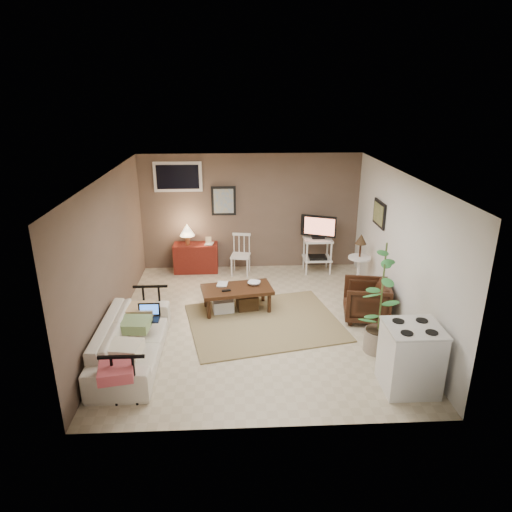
{
  "coord_description": "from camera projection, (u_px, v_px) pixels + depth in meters",
  "views": [
    {
      "loc": [
        -0.35,
        -6.65,
        3.58
      ],
      "look_at": [
        0.0,
        0.35,
        1.02
      ],
      "focal_mm": 32.0,
      "sensor_mm": 36.0,
      "label": 1
    }
  ],
  "objects": [
    {
      "name": "rug",
      "position": [
        264.0,
        322.0,
        7.44
      ],
      "size": [
        2.72,
        2.35,
        0.02
      ],
      "primitive_type": "cube",
      "rotation": [
        0.0,
        0.0,
        0.21
      ],
      "color": "#8F7C53",
      "rests_on": "floor"
    },
    {
      "name": "tv_stand",
      "position": [
        318.0,
        243.0,
        9.33
      ],
      "size": [
        0.68,
        0.46,
        1.2
      ],
      "color": "white",
      "rests_on": "floor"
    },
    {
      "name": "art_back",
      "position": [
        224.0,
        201.0,
        9.28
      ],
      "size": [
        0.5,
        0.03,
        0.6
      ],
      "primitive_type": "cube",
      "color": "black"
    },
    {
      "name": "art_right",
      "position": [
        379.0,
        214.0,
        8.05
      ],
      "size": [
        0.03,
        0.6,
        0.45
      ],
      "primitive_type": "cube",
      "color": "black"
    },
    {
      "name": "window",
      "position": [
        178.0,
        177.0,
        9.07
      ],
      "size": [
        0.96,
        0.03,
        0.6
      ],
      "primitive_type": "cube",
      "color": "white"
    },
    {
      "name": "stove",
      "position": [
        410.0,
        358.0,
        5.68
      ],
      "size": [
        0.67,
        0.63,
        0.88
      ],
      "color": "white",
      "rests_on": "floor"
    },
    {
      "name": "sofa_pillows",
      "position": [
        130.0,
        337.0,
        6.05
      ],
      "size": [
        0.39,
        1.95,
        0.14
      ],
      "primitive_type": null,
      "color": "#EDE3C4",
      "rests_on": "sofa"
    },
    {
      "name": "sofa_end_rails",
      "position": [
        140.0,
        337.0,
        6.33
      ],
      "size": [
        0.55,
        2.05,
        0.69
      ],
      "primitive_type": null,
      "color": "black",
      "rests_on": "floor"
    },
    {
      "name": "bowl",
      "position": [
        254.0,
        279.0,
        7.82
      ],
      "size": [
        0.22,
        0.1,
        0.21
      ],
      "primitive_type": "imported",
      "rotation": [
        0.0,
        0.0,
        -0.21
      ],
      "color": "#3B1D10",
      "rests_on": "coffee_table"
    },
    {
      "name": "book_console",
      "position": [
        205.0,
        239.0,
        9.32
      ],
      "size": [
        0.17,
        0.05,
        0.23
      ],
      "primitive_type": "imported",
      "rotation": [
        0.0,
        0.0,
        -0.17
      ],
      "color": "#3B1D10",
      "rests_on": "red_console"
    },
    {
      "name": "floor",
      "position": [
        257.0,
        321.0,
        7.49
      ],
      "size": [
        5.0,
        5.0,
        0.0
      ],
      "primitive_type": "plane",
      "color": "#C1B293",
      "rests_on": "ground"
    },
    {
      "name": "spindle_chair",
      "position": [
        241.0,
        256.0,
        9.32
      ],
      "size": [
        0.43,
        0.43,
        0.83
      ],
      "color": "white",
      "rests_on": "floor"
    },
    {
      "name": "red_console",
      "position": [
        195.0,
        255.0,
        9.44
      ],
      "size": [
        0.9,
        0.4,
        1.04
      ],
      "color": "maroon",
      "rests_on": "floor"
    },
    {
      "name": "armchair",
      "position": [
        366.0,
        299.0,
        7.46
      ],
      "size": [
        0.77,
        0.81,
        0.72
      ],
      "primitive_type": "imported",
      "rotation": [
        0.0,
        0.0,
        -1.75
      ],
      "color": "black",
      "rests_on": "floor"
    },
    {
      "name": "sofa",
      "position": [
        131.0,
        334.0,
        6.31
      ],
      "size": [
        0.6,
        2.05,
        0.8
      ],
      "primitive_type": "imported",
      "rotation": [
        0.0,
        0.0,
        1.57
      ],
      "color": "silver",
      "rests_on": "floor"
    },
    {
      "name": "coffee_table",
      "position": [
        236.0,
        297.0,
        7.78
      ],
      "size": [
        1.27,
        0.8,
        0.45
      ],
      "color": "#3B1D10",
      "rests_on": "floor"
    },
    {
      "name": "potted_plant",
      "position": [
        382.0,
        295.0,
        6.35
      ],
      "size": [
        0.42,
        0.42,
        1.68
      ],
      "color": "tan",
      "rests_on": "floor"
    },
    {
      "name": "side_table",
      "position": [
        360.0,
        256.0,
        8.43
      ],
      "size": [
        0.42,
        0.42,
        1.11
      ],
      "color": "white",
      "rests_on": "floor"
    },
    {
      "name": "book_table",
      "position": [
        217.0,
        278.0,
        7.81
      ],
      "size": [
        0.18,
        0.04,
        0.24
      ],
      "primitive_type": "imported",
      "rotation": [
        0.0,
        0.0,
        -0.12
      ],
      "color": "#3B1D10",
      "rests_on": "coffee_table"
    },
    {
      "name": "laptop",
      "position": [
        149.0,
        314.0,
        6.61
      ],
      "size": [
        0.32,
        0.23,
        0.22
      ],
      "color": "black",
      "rests_on": "sofa"
    }
  ]
}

